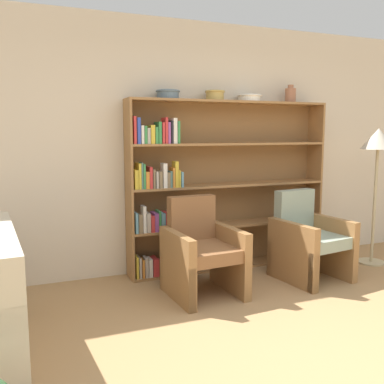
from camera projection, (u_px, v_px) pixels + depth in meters
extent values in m
plane|color=#A87F51|center=(350.00, 366.00, 2.85)|extent=(24.00, 24.00, 0.00)
cube|color=beige|center=(206.00, 147.00, 4.89)|extent=(12.00, 0.06, 2.75)
cube|color=olive|center=(129.00, 191.00, 4.43)|extent=(0.02, 0.30, 1.89)
cube|color=olive|center=(314.00, 181.00, 5.28)|extent=(0.02, 0.30, 1.89)
cube|color=olive|center=(231.00, 102.00, 4.72)|extent=(2.30, 0.30, 0.02)
cube|color=olive|center=(229.00, 265.00, 4.98)|extent=(2.30, 0.30, 0.03)
cube|color=brown|center=(224.00, 184.00, 4.99)|extent=(2.30, 0.01, 1.89)
cube|color=gold|center=(136.00, 266.00, 4.51)|extent=(0.02, 0.17, 0.23)
cube|color=#B2A899|center=(139.00, 266.00, 4.54)|extent=(0.02, 0.19, 0.22)
cube|color=orange|center=(142.00, 268.00, 4.52)|extent=(0.02, 0.13, 0.19)
cube|color=#B2A899|center=(145.00, 267.00, 4.54)|extent=(0.03, 0.14, 0.21)
cube|color=white|center=(149.00, 267.00, 4.56)|extent=(0.04, 0.15, 0.20)
cube|color=red|center=(153.00, 266.00, 4.59)|extent=(0.03, 0.17, 0.19)
cube|color=red|center=(156.00, 266.00, 4.61)|extent=(0.03, 0.19, 0.19)
cube|color=red|center=(160.00, 267.00, 4.60)|extent=(0.04, 0.14, 0.16)
cube|color=#4C756B|center=(164.00, 266.00, 4.61)|extent=(0.04, 0.13, 0.18)
cube|color=white|center=(167.00, 261.00, 4.65)|extent=(0.02, 0.19, 0.27)
cube|color=#388C47|center=(170.00, 261.00, 4.65)|extent=(0.03, 0.16, 0.26)
cube|color=#669EB2|center=(173.00, 264.00, 4.68)|extent=(0.03, 0.19, 0.17)
cube|color=olive|center=(229.00, 224.00, 4.92)|extent=(2.30, 0.30, 0.03)
cube|color=#669EB2|center=(135.00, 222.00, 4.45)|extent=(0.03, 0.17, 0.21)
cube|color=#7F6B4C|center=(140.00, 223.00, 4.45)|extent=(0.04, 0.13, 0.20)
cube|color=white|center=(143.00, 219.00, 4.46)|extent=(0.03, 0.13, 0.28)
cube|color=#B2A899|center=(147.00, 222.00, 4.49)|extent=(0.04, 0.16, 0.20)
cube|color=red|center=(151.00, 223.00, 4.52)|extent=(0.04, 0.17, 0.17)
cube|color=#994C99|center=(155.00, 222.00, 4.54)|extent=(0.04, 0.19, 0.19)
cube|color=#388C47|center=(158.00, 220.00, 4.53)|extent=(0.02, 0.15, 0.22)
cube|color=#669EB2|center=(161.00, 221.00, 4.56)|extent=(0.04, 0.17, 0.19)
cube|color=red|center=(165.00, 221.00, 4.58)|extent=(0.04, 0.18, 0.19)
cube|color=#7F6B4C|center=(170.00, 220.00, 4.58)|extent=(0.04, 0.16, 0.21)
cube|color=#994C99|center=(174.00, 222.00, 4.59)|extent=(0.02, 0.14, 0.16)
cube|color=black|center=(176.00, 220.00, 4.63)|extent=(0.04, 0.20, 0.20)
cube|color=white|center=(180.00, 221.00, 4.65)|extent=(0.02, 0.19, 0.17)
cube|color=#994C99|center=(184.00, 220.00, 4.63)|extent=(0.03, 0.13, 0.18)
cube|color=olive|center=(230.00, 185.00, 4.85)|extent=(2.30, 0.30, 0.02)
cube|color=gold|center=(135.00, 179.00, 4.39)|extent=(0.04, 0.17, 0.20)
cube|color=gold|center=(138.00, 176.00, 4.41)|extent=(0.03, 0.19, 0.26)
cube|color=#4C756B|center=(141.00, 176.00, 4.39)|extent=(0.02, 0.14, 0.27)
cube|color=#388C47|center=(142.00, 176.00, 4.42)|extent=(0.02, 0.18, 0.26)
cube|color=orange|center=(146.00, 180.00, 4.44)|extent=(0.04, 0.19, 0.18)
cube|color=red|center=(149.00, 177.00, 4.45)|extent=(0.03, 0.19, 0.22)
cube|color=#7F6B4C|center=(152.00, 178.00, 4.47)|extent=(0.02, 0.20, 0.20)
cube|color=#B2A899|center=(155.00, 179.00, 4.47)|extent=(0.02, 0.17, 0.17)
cube|color=#7F6B4C|center=(159.00, 179.00, 4.49)|extent=(0.04, 0.18, 0.18)
cube|color=white|center=(164.00, 175.00, 4.47)|extent=(0.04, 0.12, 0.26)
cube|color=#7F6B4C|center=(166.00, 179.00, 4.52)|extent=(0.03, 0.18, 0.16)
cube|color=#4C756B|center=(170.00, 179.00, 4.51)|extent=(0.02, 0.14, 0.17)
cube|color=orange|center=(172.00, 177.00, 4.52)|extent=(0.02, 0.14, 0.21)
cube|color=gold|center=(175.00, 174.00, 4.52)|extent=(0.04, 0.12, 0.27)
cube|color=gold|center=(178.00, 178.00, 4.54)|extent=(0.02, 0.13, 0.18)
cube|color=#669EB2|center=(180.00, 179.00, 4.58)|extent=(0.02, 0.18, 0.16)
cube|color=olive|center=(230.00, 144.00, 4.79)|extent=(2.30, 0.30, 0.02)
cube|color=red|center=(133.00, 130.00, 4.32)|extent=(0.03, 0.17, 0.28)
cube|color=#334CB2|center=(138.00, 131.00, 4.31)|extent=(0.03, 0.12, 0.26)
cube|color=white|center=(141.00, 135.00, 4.35)|extent=(0.03, 0.18, 0.18)
cube|color=#388C47|center=(144.00, 135.00, 4.37)|extent=(0.03, 0.19, 0.18)
cube|color=#B2A899|center=(147.00, 136.00, 4.38)|extent=(0.03, 0.17, 0.16)
cube|color=gold|center=(151.00, 134.00, 4.40)|extent=(0.04, 0.19, 0.19)
cube|color=#388C47|center=(155.00, 135.00, 4.41)|extent=(0.03, 0.19, 0.17)
cube|color=#388C47|center=(158.00, 133.00, 4.42)|extent=(0.03, 0.18, 0.22)
cube|color=red|center=(162.00, 133.00, 4.42)|extent=(0.03, 0.16, 0.22)
cube|color=red|center=(165.00, 131.00, 4.43)|extent=(0.03, 0.15, 0.27)
cube|color=#994C99|center=(167.00, 133.00, 4.44)|extent=(0.03, 0.15, 0.22)
cube|color=black|center=(170.00, 132.00, 4.45)|extent=(0.02, 0.15, 0.24)
cube|color=white|center=(173.00, 131.00, 4.48)|extent=(0.04, 0.19, 0.26)
cube|color=#388C47|center=(177.00, 132.00, 4.47)|extent=(0.02, 0.13, 0.23)
cylinder|color=slate|center=(168.00, 95.00, 4.45)|extent=(0.23, 0.23, 0.09)
torus|color=slate|center=(168.00, 91.00, 4.44)|extent=(0.25, 0.25, 0.02)
cylinder|color=tan|center=(215.00, 96.00, 4.65)|extent=(0.19, 0.19, 0.10)
torus|color=tan|center=(215.00, 92.00, 4.64)|extent=(0.22, 0.22, 0.02)
cylinder|color=silver|center=(249.00, 98.00, 4.80)|extent=(0.25, 0.25, 0.07)
torus|color=silver|center=(249.00, 96.00, 4.80)|extent=(0.28, 0.28, 0.02)
cylinder|color=#A36647|center=(290.00, 96.00, 5.00)|extent=(0.13, 0.13, 0.16)
cylinder|color=#A36647|center=(291.00, 87.00, 4.98)|extent=(0.07, 0.07, 0.04)
cube|color=beige|center=(2.00, 261.00, 3.02)|extent=(0.30, 1.51, 0.45)
cube|color=olive|center=(247.00, 280.00, 3.92)|extent=(0.07, 0.07, 0.40)
cube|color=olive|center=(191.00, 290.00, 3.68)|extent=(0.07, 0.07, 0.40)
cube|color=olive|center=(215.00, 262.00, 4.47)|extent=(0.07, 0.07, 0.40)
cube|color=olive|center=(164.00, 270.00, 4.22)|extent=(0.07, 0.07, 0.40)
cube|color=brown|center=(204.00, 252.00, 4.04)|extent=(0.52, 0.67, 0.12)
cube|color=brown|center=(191.00, 219.00, 4.25)|extent=(0.49, 0.15, 0.47)
cube|color=olive|center=(230.00, 259.00, 4.18)|extent=(0.13, 0.68, 0.64)
cube|color=olive|center=(177.00, 267.00, 3.94)|extent=(0.13, 0.68, 0.64)
cube|color=olive|center=(353.00, 264.00, 4.41)|extent=(0.08, 0.08, 0.40)
cube|color=olive|center=(313.00, 273.00, 4.12)|extent=(0.08, 0.08, 0.40)
cube|color=olive|center=(310.00, 250.00, 4.93)|extent=(0.08, 0.08, 0.40)
cube|color=olive|center=(272.00, 257.00, 4.65)|extent=(0.08, 0.08, 0.40)
cube|color=gray|center=(312.00, 240.00, 4.49)|extent=(0.57, 0.70, 0.12)
cube|color=gray|center=(294.00, 211.00, 4.70)|extent=(0.49, 0.19, 0.47)
cube|color=olive|center=(330.00, 246.00, 4.65)|extent=(0.18, 0.68, 0.64)
cube|color=olive|center=(292.00, 253.00, 4.37)|extent=(0.18, 0.68, 0.64)
cylinder|color=tan|center=(371.00, 262.00, 5.11)|extent=(0.32, 0.32, 0.02)
cylinder|color=tan|center=(374.00, 206.00, 5.02)|extent=(0.04, 0.04, 1.34)
cone|color=#BCB29E|center=(378.00, 139.00, 4.91)|extent=(0.39, 0.39, 0.24)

